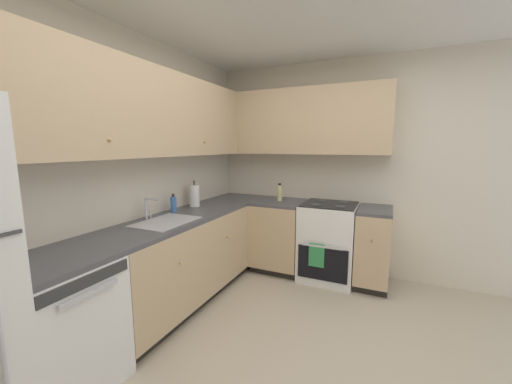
# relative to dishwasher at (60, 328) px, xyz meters

# --- Properties ---
(ground_plane) EXTENTS (3.88, 3.48, 0.02)m
(ground_plane) POSITION_rel_dishwasher_xyz_m (0.74, -1.44, -0.44)
(ground_plane) COLOR #BCAD93
(wall_back) EXTENTS (3.98, 0.05, 2.58)m
(wall_back) POSITION_rel_dishwasher_xyz_m (0.74, 0.33, 0.86)
(wall_back) COLOR beige
(wall_back) RESTS_ON ground_plane
(wall_right) EXTENTS (0.05, 3.58, 2.58)m
(wall_right) POSITION_rel_dishwasher_xyz_m (2.70, -1.44, 0.86)
(wall_right) COLOR beige
(wall_right) RESTS_ON ground_plane
(dishwasher) EXTENTS (0.60, 0.63, 0.86)m
(dishwasher) POSITION_rel_dishwasher_xyz_m (0.00, 0.00, 0.00)
(dishwasher) COLOR white
(dishwasher) RESTS_ON ground_plane
(lower_cabinets_back) EXTENTS (1.77, 0.62, 0.86)m
(lower_cabinets_back) POSITION_rel_dishwasher_xyz_m (1.19, 0.00, 0.00)
(lower_cabinets_back) COLOR tan
(lower_cabinets_back) RESTS_ON ground_plane
(countertop_back) EXTENTS (2.98, 0.60, 0.03)m
(countertop_back) POSITION_rel_dishwasher_xyz_m (1.19, 0.00, 0.45)
(countertop_back) COLOR #4C4C51
(countertop_back) RESTS_ON lower_cabinets_back
(lower_cabinets_right) EXTENTS (0.62, 1.59, 0.86)m
(lower_cabinets_right) POSITION_rel_dishwasher_xyz_m (2.38, -1.01, 0.00)
(lower_cabinets_right) COLOR tan
(lower_cabinets_right) RESTS_ON ground_plane
(countertop_right) EXTENTS (0.60, 1.59, 0.03)m
(countertop_right) POSITION_rel_dishwasher_xyz_m (2.38, -1.01, 0.45)
(countertop_right) COLOR #4C4C51
(countertop_right) RESTS_ON lower_cabinets_right
(oven_range) EXTENTS (0.68, 0.62, 1.04)m
(oven_range) POSITION_rel_dishwasher_xyz_m (2.40, -1.22, 0.02)
(oven_range) COLOR white
(oven_range) RESTS_ON ground_plane
(upper_cabinets_back) EXTENTS (2.66, 0.34, 0.77)m
(upper_cabinets_back) POSITION_rel_dishwasher_xyz_m (1.03, 0.14, 1.43)
(upper_cabinets_back) COLOR tan
(upper_cabinets_right) EXTENTS (0.32, 2.14, 0.77)m
(upper_cabinets_right) POSITION_rel_dishwasher_xyz_m (2.52, -0.77, 1.43)
(upper_cabinets_right) COLOR tan
(sink) EXTENTS (0.55, 0.40, 0.10)m
(sink) POSITION_rel_dishwasher_xyz_m (0.97, -0.03, 0.42)
(sink) COLOR #B7B7BC
(sink) RESTS_ON countertop_back
(faucet) EXTENTS (0.07, 0.16, 0.21)m
(faucet) POSITION_rel_dishwasher_xyz_m (0.98, 0.18, 0.59)
(faucet) COLOR silver
(faucet) RESTS_ON countertop_back
(soap_bottle) EXTENTS (0.06, 0.06, 0.19)m
(soap_bottle) POSITION_rel_dishwasher_xyz_m (1.33, 0.18, 0.55)
(soap_bottle) COLOR #3F72BF
(soap_bottle) RESTS_ON countertop_back
(paper_towel_roll) EXTENTS (0.11, 0.11, 0.30)m
(paper_towel_roll) POSITION_rel_dishwasher_xyz_m (1.66, 0.16, 0.59)
(paper_towel_roll) COLOR white
(paper_towel_roll) RESTS_ON countertop_back
(oil_bottle) EXTENTS (0.06, 0.06, 0.22)m
(oil_bottle) POSITION_rel_dishwasher_xyz_m (2.38, -0.60, 0.57)
(oil_bottle) COLOR beige
(oil_bottle) RESTS_ON countertop_right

